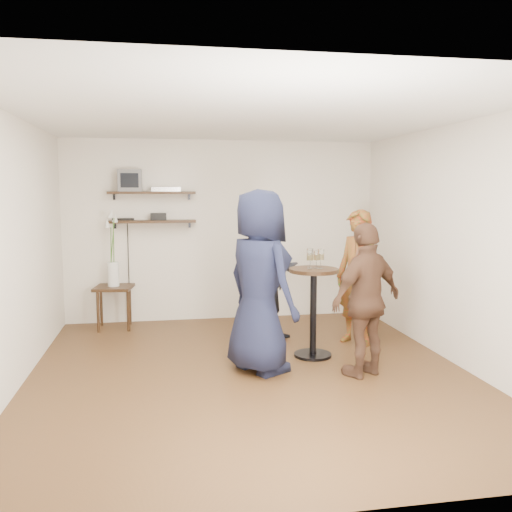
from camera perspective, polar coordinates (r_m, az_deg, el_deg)
The scene contains 18 objects.
room at distance 5.44m, azimuth -0.59°, elevation 0.79°, with size 4.58×5.08×2.68m.
shelf_upper at distance 7.71m, azimuth -10.91°, elevation 6.56°, with size 1.20×0.25×0.04m, color black.
shelf_lower at distance 7.73m, azimuth -10.84°, elevation 3.59°, with size 1.20×0.25×0.04m, color black.
crt_monitor at distance 7.73m, azimuth -13.12°, elevation 7.75°, with size 0.32×0.30×0.30m, color #59595B.
dvd_deck at distance 7.71m, azimuth -9.46°, elevation 6.94°, with size 0.40×0.24×0.06m, color silver.
radio at distance 7.72m, azimuth -10.23°, elevation 4.10°, with size 0.22×0.10×0.10m, color black.
power_strip at distance 7.79m, azimuth -13.81°, elevation 3.78°, with size 0.30×0.05×0.03m, color black.
side_table at distance 7.65m, azimuth -14.72°, elevation -3.80°, with size 0.55×0.55×0.59m.
vase_lilies at distance 7.58m, azimuth -14.83°, elevation -0.57°, with size 0.20×0.21×1.07m.
drinks_table at distance 6.16m, azimuth 6.06°, elevation -4.65°, with size 0.55×0.55×1.01m.
wine_glass_fl at distance 6.04m, azimuth 5.69°, elevation -0.03°, with size 0.07×0.07×0.21m.
wine_glass_fr at distance 6.06m, azimuth 6.83°, elevation 0.06°, with size 0.07×0.07×0.22m.
wine_glass_bl at distance 6.14m, azimuth 5.72°, elevation 0.14°, with size 0.07×0.07×0.22m.
wine_glass_br at distance 6.10m, azimuth 6.39°, elevation -0.03°, with size 0.07×0.07×0.20m.
person_plaid at distance 6.72m, azimuth 10.64°, elevation -2.22°, with size 0.60×0.40×1.65m, color red.
person_dark at distance 6.75m, azimuth 1.84°, elevation -2.06°, with size 0.81×0.63×1.66m, color black.
person_navy at distance 5.58m, azimuth 0.38°, elevation -2.71°, with size 0.93×0.60×1.90m, color black.
person_brown at distance 5.59m, azimuth 11.56°, elevation -4.55°, with size 0.92×0.38×1.57m, color #4E3121.
Camera 1 is at (-0.88, -5.34, 1.88)m, focal length 38.00 mm.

